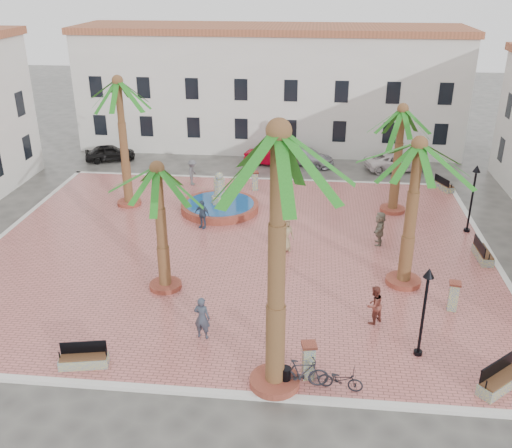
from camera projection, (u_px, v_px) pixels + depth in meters
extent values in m
plane|color=#56544F|center=(237.00, 251.00, 29.70)|extent=(120.00, 120.00, 0.00)
cube|color=#C56963|center=(237.00, 250.00, 29.67)|extent=(26.00, 22.00, 0.15)
cube|color=silver|center=(258.00, 179.00, 39.66)|extent=(26.30, 0.30, 0.16)
cube|color=silver|center=(194.00, 392.00, 19.68)|extent=(26.30, 0.30, 0.16)
cube|color=silver|center=(495.00, 262.00, 28.43)|extent=(0.30, 22.30, 0.16)
cube|color=silver|center=(0.00, 239.00, 30.91)|extent=(0.30, 22.30, 0.16)
cube|color=silver|center=(270.00, 91.00, 46.03)|extent=(30.00, 7.00, 9.00)
cube|color=#A35738|center=(270.00, 29.00, 44.10)|extent=(30.40, 7.40, 0.50)
cube|color=black|center=(100.00, 125.00, 45.06)|extent=(1.00, 0.12, 1.60)
cube|color=black|center=(147.00, 126.00, 44.71)|extent=(1.00, 0.12, 1.60)
cube|color=black|center=(194.00, 127.00, 44.35)|extent=(1.00, 0.12, 1.60)
cube|color=black|center=(241.00, 129.00, 43.99)|extent=(1.00, 0.12, 1.60)
cube|color=black|center=(290.00, 130.00, 43.63)|extent=(1.00, 0.12, 1.60)
cube|color=black|center=(339.00, 131.00, 43.27)|extent=(1.00, 0.12, 1.60)
cube|color=black|center=(389.00, 133.00, 42.91)|extent=(1.00, 0.12, 1.60)
cube|color=black|center=(440.00, 134.00, 42.56)|extent=(1.00, 0.12, 1.60)
cube|color=black|center=(96.00, 87.00, 43.84)|extent=(1.00, 0.12, 1.60)
cube|color=black|center=(144.00, 88.00, 43.48)|extent=(1.00, 0.12, 1.60)
cube|color=black|center=(192.00, 89.00, 43.12)|extent=(1.00, 0.12, 1.60)
cube|color=black|center=(241.00, 90.00, 42.77)|extent=(1.00, 0.12, 1.60)
cube|color=black|center=(291.00, 91.00, 42.41)|extent=(1.00, 0.12, 1.60)
cube|color=black|center=(342.00, 92.00, 42.05)|extent=(1.00, 0.12, 1.60)
cube|color=black|center=(393.00, 93.00, 41.69)|extent=(1.00, 0.12, 1.60)
cube|color=black|center=(446.00, 94.00, 41.33)|extent=(1.00, 0.12, 1.60)
cube|color=black|center=(502.00, 150.00, 38.85)|extent=(0.12, 1.00, 1.60)
cube|color=black|center=(510.00, 106.00, 37.63)|extent=(0.12, 1.00, 1.60)
cube|color=black|center=(27.00, 147.00, 39.42)|extent=(0.12, 1.00, 1.60)
cube|color=black|center=(19.00, 104.00, 38.20)|extent=(0.12, 1.00, 1.60)
cylinder|color=#9D4332|center=(220.00, 207.00, 34.30)|extent=(4.67, 4.67, 0.44)
cylinder|color=#194C8C|center=(220.00, 204.00, 34.22)|extent=(4.11, 4.11, 0.07)
cylinder|color=gray|center=(220.00, 203.00, 34.21)|extent=(1.00, 1.00, 0.89)
cylinder|color=gray|center=(219.00, 189.00, 33.85)|extent=(0.67, 0.67, 1.33)
sphere|color=gray|center=(219.00, 176.00, 33.51)|extent=(0.49, 0.49, 0.49)
cylinder|color=#9D4332|center=(129.00, 202.00, 35.23)|extent=(1.46, 1.46, 0.22)
cylinder|color=brown|center=(124.00, 143.00, 33.70)|extent=(0.48, 0.48, 7.33)
sphere|color=brown|center=(117.00, 80.00, 32.20)|extent=(0.64, 0.64, 0.64)
cylinder|color=#9D4332|center=(166.00, 285.00, 25.99)|extent=(1.46, 1.46, 0.22)
cylinder|color=brown|center=(161.00, 228.00, 24.82)|extent=(0.47, 0.47, 5.50)
sphere|color=brown|center=(157.00, 168.00, 23.70)|extent=(0.64, 0.64, 0.64)
cylinder|color=#9D4332|center=(275.00, 381.00, 19.88)|extent=(1.76, 1.76, 0.26)
cylinder|color=brown|center=(277.00, 267.00, 18.03)|extent=(0.57, 0.57, 8.79)
sphere|color=brown|center=(279.00, 131.00, 16.24)|extent=(0.77, 0.77, 0.77)
cylinder|color=#9D4332|center=(403.00, 281.00, 26.32)|extent=(1.60, 1.60, 0.24)
cylinder|color=brown|center=(411.00, 215.00, 24.97)|extent=(0.52, 0.52, 6.41)
sphere|color=brown|center=(420.00, 144.00, 23.66)|extent=(0.70, 0.70, 0.70)
cylinder|color=#9D4332|center=(392.00, 209.00, 34.24)|extent=(1.48, 1.48, 0.22)
cylinder|color=brown|center=(398.00, 160.00, 32.98)|extent=(0.48, 0.48, 5.96)
sphere|color=brown|center=(403.00, 109.00, 31.76)|extent=(0.65, 0.65, 0.65)
cube|color=gray|center=(84.00, 362.00, 20.76)|extent=(1.83, 0.88, 0.39)
cube|color=#56351E|center=(83.00, 357.00, 20.67)|extent=(1.72, 0.81, 0.06)
cube|color=black|center=(83.00, 347.00, 20.76)|extent=(1.64, 0.38, 0.49)
cylinder|color=black|center=(59.00, 355.00, 20.55)|extent=(0.05, 0.05, 0.29)
cylinder|color=black|center=(106.00, 353.00, 20.70)|extent=(0.05, 0.05, 0.29)
cube|color=gray|center=(501.00, 383.00, 19.65)|extent=(1.88, 1.77, 0.44)
cube|color=#56351E|center=(502.00, 377.00, 19.55)|extent=(1.76, 1.65, 0.07)
cube|color=black|center=(497.00, 367.00, 19.61)|extent=(1.43, 1.29, 0.55)
cylinder|color=black|center=(486.00, 385.00, 18.99)|extent=(0.05, 0.05, 0.33)
cube|color=gray|center=(483.00, 255.00, 28.49)|extent=(0.65, 1.90, 0.42)
cube|color=#56351E|center=(483.00, 251.00, 28.39)|extent=(0.59, 1.80, 0.06)
cube|color=black|center=(480.00, 246.00, 28.29)|extent=(0.12, 1.78, 0.52)
cylinder|color=black|center=(489.00, 257.00, 27.53)|extent=(0.05, 0.05, 0.31)
cylinder|color=black|center=(479.00, 241.00, 29.15)|extent=(0.05, 0.05, 0.31)
cube|color=gray|center=(444.00, 187.00, 37.57)|extent=(1.13, 1.74, 0.37)
cube|color=#56351E|center=(444.00, 184.00, 37.48)|extent=(1.05, 1.63, 0.06)
cube|color=black|center=(442.00, 180.00, 37.32)|extent=(0.67, 1.47, 0.46)
cylinder|color=black|center=(452.00, 186.00, 36.75)|extent=(0.05, 0.05, 0.28)
cylinder|color=black|center=(437.00, 178.00, 38.12)|extent=(0.05, 0.05, 0.28)
cylinder|color=black|center=(418.00, 352.00, 21.47)|extent=(0.33, 0.33, 0.15)
cylinder|color=black|center=(423.00, 315.00, 20.80)|extent=(0.11, 0.11, 3.27)
cone|color=black|center=(429.00, 273.00, 20.08)|extent=(0.40, 0.40, 0.36)
sphere|color=beige|center=(429.00, 276.00, 20.13)|extent=(0.22, 0.22, 0.22)
cylinder|color=black|center=(467.00, 230.00, 31.59)|extent=(0.34, 0.34, 0.15)
cylinder|color=black|center=(472.00, 201.00, 30.88)|extent=(0.11, 0.11, 3.42)
cone|color=black|center=(477.00, 168.00, 30.13)|extent=(0.42, 0.42, 0.38)
sphere|color=beige|center=(477.00, 171.00, 30.19)|extent=(0.23, 0.23, 0.23)
cube|color=gray|center=(308.00, 362.00, 20.02)|extent=(0.48, 0.48, 1.33)
cube|color=#9D4332|center=(309.00, 345.00, 19.73)|extent=(0.60, 0.60, 0.10)
cube|color=gray|center=(255.00, 182.00, 37.31)|extent=(0.43, 0.43, 1.18)
cube|color=#9D4332|center=(255.00, 172.00, 37.05)|extent=(0.54, 0.54, 0.09)
cube|color=gray|center=(453.00, 297.00, 24.07)|extent=(0.44, 0.44, 1.24)
cube|color=#9D4332|center=(455.00, 283.00, 23.80)|extent=(0.55, 0.55, 0.10)
cylinder|color=black|center=(285.00, 377.00, 19.75)|extent=(0.37, 0.37, 0.73)
imported|color=#333B4A|center=(202.00, 318.00, 22.13)|extent=(0.73, 0.55, 1.80)
imported|color=black|center=(341.00, 379.00, 19.55)|extent=(1.62, 0.77, 0.82)
imported|color=brown|center=(374.00, 305.00, 23.12)|extent=(1.02, 1.01, 1.67)
imported|color=black|center=(302.00, 373.00, 19.62)|extent=(1.90, 0.74, 1.11)
imported|color=#8E7A56|center=(285.00, 234.00, 29.08)|extent=(1.08, 0.93, 1.86)
imported|color=#33465F|center=(202.00, 214.00, 31.74)|extent=(1.04, 0.78, 1.65)
imported|color=#535458|center=(192.00, 172.00, 38.14)|extent=(0.66, 1.14, 1.75)
imported|color=gray|center=(380.00, 228.00, 29.79)|extent=(0.79, 1.75, 1.82)
imported|color=black|center=(110.00, 153.00, 43.53)|extent=(4.02, 2.76, 1.27)
imported|color=#A70016|center=(270.00, 157.00, 42.71)|extent=(3.93, 2.06, 1.23)
imported|color=#B7B6BF|center=(305.00, 156.00, 42.74)|extent=(4.82, 3.34, 1.30)
imported|color=silver|center=(396.00, 162.00, 41.55)|extent=(4.86, 3.13, 1.25)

